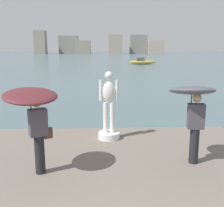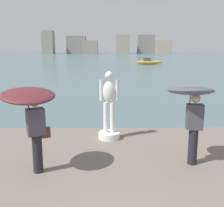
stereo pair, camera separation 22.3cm
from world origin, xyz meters
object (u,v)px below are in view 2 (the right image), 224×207
(statue_white_figure, at_px, (109,113))
(boat_mid, at_px, (149,62))
(onlooker_left, at_px, (31,107))
(onlooker_right, at_px, (192,102))

(statue_white_figure, height_order, boat_mid, statue_white_figure)
(statue_white_figure, distance_m, boat_mid, 44.86)
(statue_white_figure, bearing_deg, onlooker_left, -126.32)
(statue_white_figure, relative_size, onlooker_right, 1.06)
(statue_white_figure, bearing_deg, onlooker_right, -44.15)
(onlooker_left, distance_m, boat_mid, 47.47)
(onlooker_right, height_order, boat_mid, onlooker_right)
(onlooker_left, height_order, boat_mid, onlooker_left)
(statue_white_figure, xyz_separation_m, onlooker_left, (-1.70, -2.32, 0.72))
(onlooker_left, relative_size, onlooker_right, 0.99)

